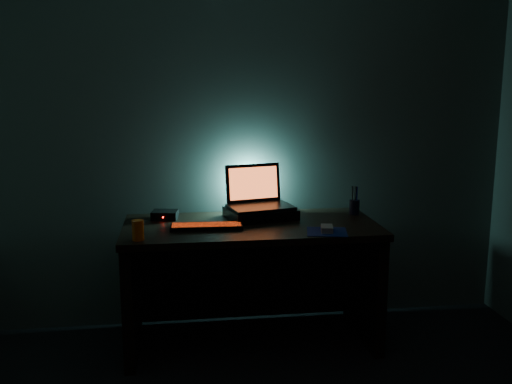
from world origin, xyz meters
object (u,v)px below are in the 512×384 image
keyboard (207,226)px  mouse (327,229)px  pen_cup (354,207)px  router (165,215)px  laptop (258,197)px  juice_glass (138,230)px

keyboard → mouse: mouse is taller
mouse → keyboard: bearing=177.7°
mouse → pen_cup: bearing=66.9°
router → keyboard: bearing=-38.7°
mouse → router: (-0.91, 0.44, 0.01)m
keyboard → laptop: bearing=41.1°
laptop → router: size_ratio=2.51×
juice_glass → router: bearing=74.0°
laptop → keyboard: size_ratio=1.03×
mouse → juice_glass: 1.04m
mouse → laptop: bearing=139.4°
juice_glass → router: 0.48m
juice_glass → laptop: bearing=33.0°
laptop → mouse: 0.56m
pen_cup → juice_glass: juice_glass is taller
pen_cup → laptop: bearing=176.2°
laptop → pen_cup: bearing=-16.8°
mouse → pen_cup: pen_cup is taller
juice_glass → router: size_ratio=0.63×
juice_glass → router: juice_glass is taller
keyboard → pen_cup: (0.95, 0.22, 0.03)m
laptop → keyboard: (-0.33, -0.27, -0.11)m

